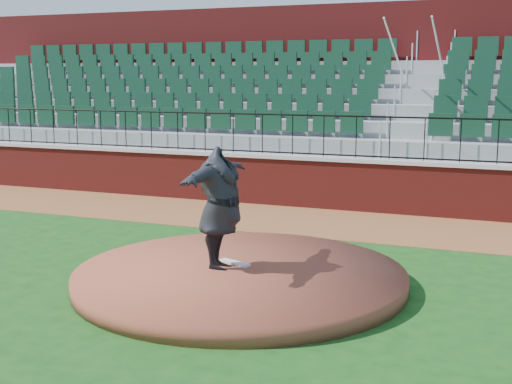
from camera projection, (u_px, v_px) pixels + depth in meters
ground at (220, 290)px, 10.60m from camera, size 90.00×90.00×0.00m
warning_track at (320, 221)px, 15.54m from camera, size 34.00×3.20×0.01m
field_wall at (339, 185)px, 16.91m from camera, size 34.00×0.35×1.20m
wall_cap at (339, 159)px, 16.80m from camera, size 34.00×0.45×0.10m
wall_railing at (340, 137)px, 16.70m from camera, size 34.00×0.05×1.00m
seating_stands at (366, 111)px, 19.11m from camera, size 34.00×5.10×4.60m
concourse_wall at (386, 92)px, 21.60m from camera, size 34.00×0.50×5.50m
pitchers_mound at (240, 277)px, 10.84m from camera, size 5.22×5.22×0.25m
pitching_rubber at (234, 263)px, 11.14m from camera, size 0.59×0.32×0.04m
pitcher at (220, 208)px, 10.75m from camera, size 0.82×2.43×1.94m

